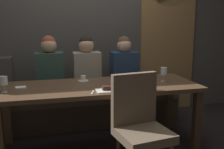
{
  "coord_description": "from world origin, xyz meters",
  "views": [
    {
      "loc": [
        -0.61,
        -2.97,
        1.46
      ],
      "look_at": [
        0.16,
        0.05,
        0.84
      ],
      "focal_mm": 44.97,
      "sensor_mm": 36.0,
      "label": 1
    }
  ],
  "objects_px": {
    "banquette_bench": "(89,109)",
    "chair_near_side": "(139,121)",
    "diner_redhead": "(50,68)",
    "dessert_plate": "(106,90)",
    "wine_glass_end_left": "(144,79)",
    "fork_on_table": "(93,92)",
    "diner_bearded": "(87,67)",
    "wine_glass_center_front": "(164,72)",
    "espresso_cup": "(83,79)",
    "dining_table": "(99,93)",
    "wine_glass_far_left": "(4,81)",
    "diner_far_end": "(124,66)"
  },
  "relations": [
    {
      "from": "banquette_bench",
      "to": "chair_near_side",
      "type": "relative_size",
      "value": 2.55
    },
    {
      "from": "diner_redhead",
      "to": "diner_bearded",
      "type": "bearing_deg",
      "value": -0.98
    },
    {
      "from": "fork_on_table",
      "to": "chair_near_side",
      "type": "bearing_deg",
      "value": -31.91
    },
    {
      "from": "diner_far_end",
      "to": "wine_glass_end_left",
      "type": "height_order",
      "value": "diner_far_end"
    },
    {
      "from": "dining_table",
      "to": "wine_glass_center_front",
      "type": "distance_m",
      "value": 0.8
    },
    {
      "from": "banquette_bench",
      "to": "dessert_plate",
      "type": "distance_m",
      "value": 1.11
    },
    {
      "from": "dining_table",
      "to": "wine_glass_center_front",
      "type": "xyz_separation_m",
      "value": [
        0.77,
        -0.0,
        0.2
      ]
    },
    {
      "from": "diner_redhead",
      "to": "dessert_plate",
      "type": "distance_m",
      "value": 1.13
    },
    {
      "from": "diner_far_end",
      "to": "wine_glass_far_left",
      "type": "xyz_separation_m",
      "value": [
        -1.49,
        -0.8,
        0.04
      ]
    },
    {
      "from": "diner_bearded",
      "to": "wine_glass_end_left",
      "type": "bearing_deg",
      "value": -67.07
    },
    {
      "from": "fork_on_table",
      "to": "wine_glass_far_left",
      "type": "bearing_deg",
      "value": -177.2
    },
    {
      "from": "espresso_cup",
      "to": "fork_on_table",
      "type": "bearing_deg",
      "value": -88.77
    },
    {
      "from": "wine_glass_end_left",
      "to": "dessert_plate",
      "type": "distance_m",
      "value": 0.41
    },
    {
      "from": "diner_far_end",
      "to": "wine_glass_center_front",
      "type": "distance_m",
      "value": 0.78
    },
    {
      "from": "banquette_bench",
      "to": "chair_near_side",
      "type": "bearing_deg",
      "value": -81.28
    },
    {
      "from": "espresso_cup",
      "to": "dessert_plate",
      "type": "xyz_separation_m",
      "value": [
        0.16,
        -0.52,
        -0.01
      ]
    },
    {
      "from": "diner_far_end",
      "to": "wine_glass_center_front",
      "type": "bearing_deg",
      "value": -69.8
    },
    {
      "from": "diner_far_end",
      "to": "diner_bearded",
      "type": "bearing_deg",
      "value": -178.6
    },
    {
      "from": "diner_bearded",
      "to": "dessert_plate",
      "type": "distance_m",
      "value": 0.99
    },
    {
      "from": "chair_near_side",
      "to": "wine_glass_far_left",
      "type": "relative_size",
      "value": 5.98
    },
    {
      "from": "wine_glass_center_front",
      "to": "dining_table",
      "type": "bearing_deg",
      "value": 179.66
    },
    {
      "from": "banquette_bench",
      "to": "wine_glass_end_left",
      "type": "height_order",
      "value": "wine_glass_end_left"
    },
    {
      "from": "banquette_bench",
      "to": "fork_on_table",
      "type": "relative_size",
      "value": 14.71
    },
    {
      "from": "espresso_cup",
      "to": "diner_far_end",
      "type": "bearing_deg",
      "value": 36.87
    },
    {
      "from": "dessert_plate",
      "to": "banquette_bench",
      "type": "bearing_deg",
      "value": 90.73
    },
    {
      "from": "chair_near_side",
      "to": "diner_redhead",
      "type": "bearing_deg",
      "value": 116.83
    },
    {
      "from": "espresso_cup",
      "to": "fork_on_table",
      "type": "distance_m",
      "value": 0.55
    },
    {
      "from": "diner_redhead",
      "to": "dessert_plate",
      "type": "xyz_separation_m",
      "value": [
        0.52,
        -1.0,
        -0.08
      ]
    },
    {
      "from": "wine_glass_center_front",
      "to": "fork_on_table",
      "type": "distance_m",
      "value": 0.96
    },
    {
      "from": "wine_glass_end_left",
      "to": "dining_table",
      "type": "bearing_deg",
      "value": 142.24
    },
    {
      "from": "banquette_bench",
      "to": "wine_glass_far_left",
      "type": "xyz_separation_m",
      "value": [
        -0.98,
        -0.78,
        0.63
      ]
    },
    {
      "from": "chair_near_side",
      "to": "wine_glass_center_front",
      "type": "relative_size",
      "value": 5.98
    },
    {
      "from": "dining_table",
      "to": "wine_glass_far_left",
      "type": "bearing_deg",
      "value": -175.43
    },
    {
      "from": "wine_glass_center_front",
      "to": "banquette_bench",
      "type": "bearing_deg",
      "value": 137.64
    },
    {
      "from": "chair_near_side",
      "to": "dessert_plate",
      "type": "xyz_separation_m",
      "value": [
        -0.21,
        0.45,
        0.2
      ]
    },
    {
      "from": "banquette_bench",
      "to": "wine_glass_end_left",
      "type": "bearing_deg",
      "value": -68.02
    },
    {
      "from": "chair_near_side",
      "to": "banquette_bench",
      "type": "bearing_deg",
      "value": 98.72
    },
    {
      "from": "wine_glass_far_left",
      "to": "dessert_plate",
      "type": "height_order",
      "value": "wine_glass_far_left"
    },
    {
      "from": "wine_glass_center_front",
      "to": "dessert_plate",
      "type": "distance_m",
      "value": 0.81
    },
    {
      "from": "fork_on_table",
      "to": "diner_redhead",
      "type": "bearing_deg",
      "value": 128.15
    },
    {
      "from": "chair_near_side",
      "to": "diner_bearded",
      "type": "height_order",
      "value": "diner_bearded"
    },
    {
      "from": "wine_glass_end_left",
      "to": "dessert_plate",
      "type": "xyz_separation_m",
      "value": [
        -0.4,
        0.04,
        -0.1
      ]
    },
    {
      "from": "diner_redhead",
      "to": "wine_glass_center_front",
      "type": "xyz_separation_m",
      "value": [
        1.28,
        -0.73,
        0.02
      ]
    },
    {
      "from": "espresso_cup",
      "to": "dessert_plate",
      "type": "relative_size",
      "value": 0.63
    },
    {
      "from": "banquette_bench",
      "to": "espresso_cup",
      "type": "distance_m",
      "value": 0.72
    },
    {
      "from": "chair_near_side",
      "to": "wine_glass_end_left",
      "type": "bearing_deg",
      "value": 64.43
    },
    {
      "from": "banquette_bench",
      "to": "wine_glass_center_front",
      "type": "height_order",
      "value": "wine_glass_center_front"
    },
    {
      "from": "wine_glass_far_left",
      "to": "fork_on_table",
      "type": "xyz_separation_m",
      "value": [
        0.85,
        -0.23,
        -0.11
      ]
    },
    {
      "from": "espresso_cup",
      "to": "wine_glass_end_left",
      "type": "bearing_deg",
      "value": -45.27
    },
    {
      "from": "diner_bearded",
      "to": "dessert_plate",
      "type": "relative_size",
      "value": 4.18
    }
  ]
}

